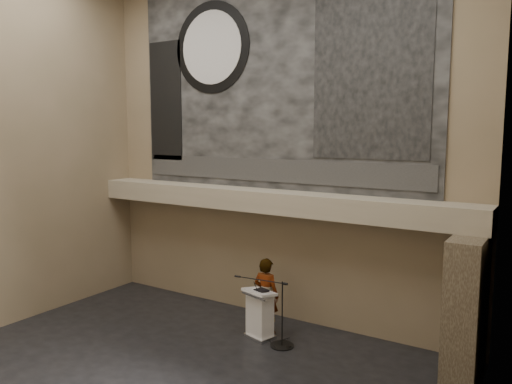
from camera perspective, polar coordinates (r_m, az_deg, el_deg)
The scene contains 18 objects.
floor at distance 10.04m, azimuth -10.52°, elevation -20.48°, with size 10.00×10.00×0.00m, color black.
wall_back at distance 12.12m, azimuth 2.04°, elevation 5.33°, with size 10.00×0.02×8.50m, color #78684C.
wall_right at distance 6.56m, azimuth 22.46°, elevation 3.19°, with size 0.02×8.00×8.50m, color #78684C.
soffit at distance 11.89m, azimuth 1.03°, elevation -0.99°, with size 10.00×0.80×0.50m, color #9E937B.
sprinkler_left at distance 12.79m, azimuth -5.21°, elevation -1.71°, with size 0.04×0.04×0.06m, color #B2893D.
sprinkler_right at distance 11.04m, azimuth 9.35°, elevation -3.20°, with size 0.04×0.04×0.06m, color #B2893D.
banner at distance 12.14m, azimuth 2.00°, elevation 12.19°, with size 8.00×0.05×5.00m, color black.
banner_text_strip at distance 12.10m, azimuth 1.86°, elevation 2.48°, with size 7.76×0.02×0.55m, color #2C2C2C.
banner_clock_rim at distance 13.22m, azimuth -5.09°, elevation 16.12°, with size 2.30×2.30×0.02m, color black.
banner_clock_face at distance 13.21m, azimuth -5.14°, elevation 16.13°, with size 1.84×1.84×0.02m, color silver.
banner_building_print at distance 11.09m, azimuth 12.93°, elevation 13.00°, with size 2.60×0.02×3.60m, color black.
banner_brick_print at distance 14.11m, azimuth -10.27°, elevation 10.16°, with size 1.10×0.02×3.20m, color black.
stone_pier at distance 10.26m, azimuth 22.87°, elevation -12.12°, with size 0.60×1.40×2.70m, color #463A2B.
lectern at distance 11.43m, azimuth 0.44°, elevation -13.78°, with size 0.80×0.66×1.13m.
binder at distance 11.19m, azimuth 0.63°, elevation -11.17°, with size 0.28×0.23×0.04m, color black.
papers at distance 11.26m, azimuth -0.04°, elevation -11.14°, with size 0.23×0.32×0.01m, color white.
speaker_person at distance 11.62m, azimuth 1.17°, elevation -11.74°, with size 0.64×0.42×1.75m, color white.
mic_stand at distance 11.19m, azimuth 2.80°, elevation -16.16°, with size 1.41×0.52×1.43m.
Camera 1 is at (6.14, -6.45, 4.65)m, focal length 35.00 mm.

